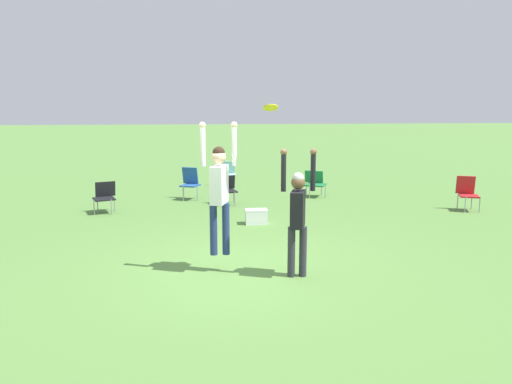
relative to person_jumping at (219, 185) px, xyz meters
The scene contains 11 objects.
ground_plane 1.48m from the person_jumping, ahead, with size 120.00×120.00×0.00m, color #56843D.
person_jumping is the anchor object (origin of this frame).
person_defending 1.32m from the person_jumping, 17.10° to the right, with size 0.57×0.46×2.05m.
frisbee 1.48m from the person_jumping, ahead, with size 0.24×0.23×0.11m.
camping_chair_0 7.80m from the person_jumping, 32.31° to the left, with size 0.59×0.64×0.89m.
camping_chair_1 5.68m from the person_jumping, 119.46° to the left, with size 0.64×0.69×0.77m.
camping_chair_2 6.54m from the person_jumping, 95.57° to the left, with size 0.62×0.68×0.92m.
camping_chair_3 8.55m from the person_jumping, 86.39° to the left, with size 0.64×0.68×0.85m.
camping_chair_4 7.25m from the person_jumping, 64.75° to the left, with size 0.74×0.80×0.75m.
camping_chair_5 5.70m from the person_jumping, 86.23° to the left, with size 0.62×0.66×0.78m.
cooler_box 3.60m from the person_jumping, 73.63° to the left, with size 0.51×0.32×0.34m.
Camera 1 is at (-0.60, -7.88, 2.73)m, focal length 35.00 mm.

